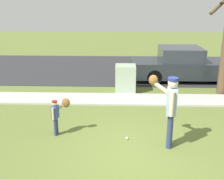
{
  "coord_description": "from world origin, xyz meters",
  "views": [
    {
      "loc": [
        -0.43,
        -5.93,
        3.44
      ],
      "look_at": [
        -0.7,
        1.71,
        1.0
      ],
      "focal_mm": 44.36,
      "sensor_mm": 36.0,
      "label": 1
    }
  ],
  "objects_px": {
    "person_adult": "(170,104)",
    "parked_pickup_dark": "(186,65)",
    "baseball": "(127,138)",
    "person_child": "(58,111)",
    "utility_cabinet": "(125,79)"
  },
  "relations": [
    {
      "from": "person_adult",
      "to": "parked_pickup_dark",
      "type": "xyz_separation_m",
      "value": [
        1.79,
        6.19,
        -0.43
      ]
    },
    {
      "from": "person_adult",
      "to": "baseball",
      "type": "xyz_separation_m",
      "value": [
        -1.0,
        0.28,
        -1.06
      ]
    },
    {
      "from": "person_adult",
      "to": "person_child",
      "type": "relative_size",
      "value": 1.74
    },
    {
      "from": "baseball",
      "to": "parked_pickup_dark",
      "type": "bearing_deg",
      "value": 64.73
    },
    {
      "from": "parked_pickup_dark",
      "to": "utility_cabinet",
      "type": "bearing_deg",
      "value": -145.9
    },
    {
      "from": "person_adult",
      "to": "baseball",
      "type": "bearing_deg",
      "value": -5.79
    },
    {
      "from": "person_child",
      "to": "utility_cabinet",
      "type": "relative_size",
      "value": 0.94
    },
    {
      "from": "utility_cabinet",
      "to": "parked_pickup_dark",
      "type": "relative_size",
      "value": 0.21
    },
    {
      "from": "parked_pickup_dark",
      "to": "baseball",
      "type": "bearing_deg",
      "value": -115.27
    },
    {
      "from": "person_child",
      "to": "baseball",
      "type": "relative_size",
      "value": 13.76
    },
    {
      "from": "person_child",
      "to": "utility_cabinet",
      "type": "bearing_deg",
      "value": 74.26
    },
    {
      "from": "utility_cabinet",
      "to": "parked_pickup_dark",
      "type": "height_order",
      "value": "parked_pickup_dark"
    },
    {
      "from": "baseball",
      "to": "person_adult",
      "type": "bearing_deg",
      "value": -15.67
    },
    {
      "from": "baseball",
      "to": "utility_cabinet",
      "type": "distance_m",
      "value": 4.05
    },
    {
      "from": "utility_cabinet",
      "to": "person_child",
      "type": "bearing_deg",
      "value": -115.62
    }
  ]
}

